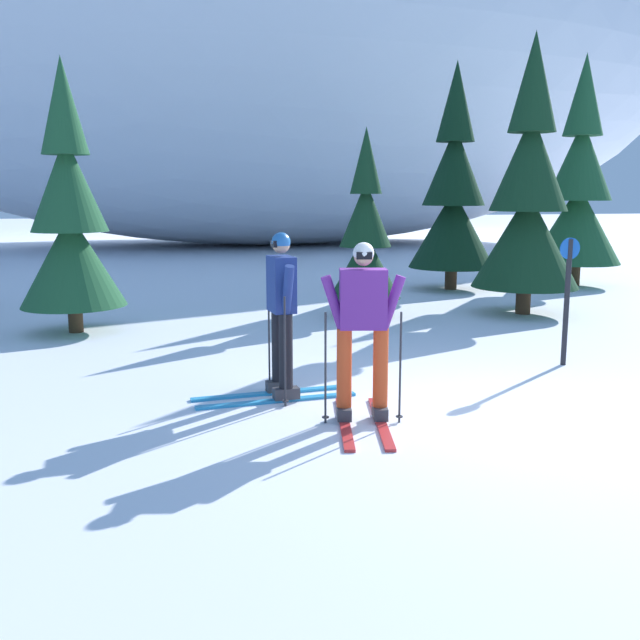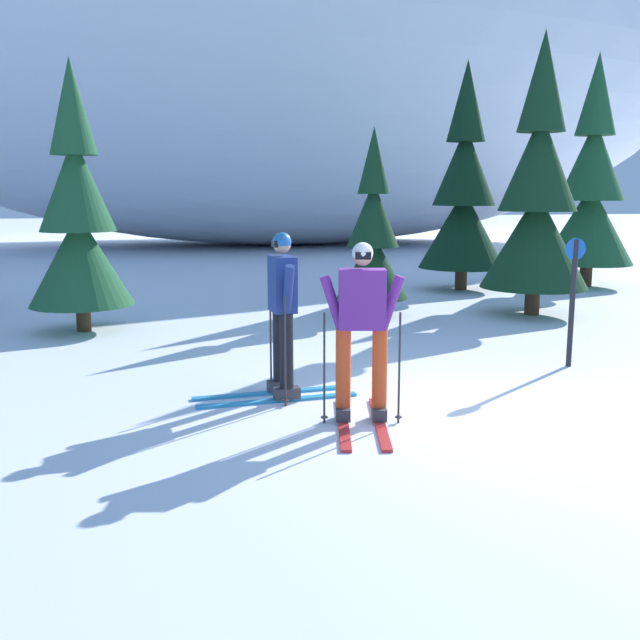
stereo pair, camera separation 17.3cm
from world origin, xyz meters
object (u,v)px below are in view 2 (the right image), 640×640
(pine_tree_far_right, at_px, (591,191))
(pine_tree_center_left, at_px, (373,239))
(trail_marker_post, at_px, (573,295))
(skier_purple_jacket, at_px, (362,328))
(pine_tree_right, at_px, (464,196))
(pine_tree_center_right, at_px, (537,199))
(pine_tree_left, at_px, (78,220))
(skier_navy_jacket, at_px, (282,313))

(pine_tree_far_right, bearing_deg, pine_tree_center_left, -154.23)
(pine_tree_far_right, xyz_separation_m, trail_marker_post, (-4.86, -7.29, -1.33))
(skier_purple_jacket, distance_m, pine_tree_center_left, 6.20)
(skier_purple_jacket, relative_size, pine_tree_far_right, 0.33)
(pine_tree_center_left, bearing_deg, pine_tree_right, 45.13)
(pine_tree_center_right, height_order, trail_marker_post, pine_tree_center_right)
(pine_tree_right, bearing_deg, trail_marker_post, -102.64)
(pine_tree_right, bearing_deg, pine_tree_left, -157.08)
(pine_tree_center_left, bearing_deg, trail_marker_post, -71.46)
(skier_navy_jacket, relative_size, pine_tree_center_right, 0.36)
(pine_tree_center_right, bearing_deg, skier_navy_jacket, -140.85)
(pine_tree_right, xyz_separation_m, pine_tree_far_right, (3.21, -0.05, 0.12))
(pine_tree_left, relative_size, pine_tree_right, 0.84)
(skier_purple_jacket, distance_m, pine_tree_right, 10.32)
(pine_tree_center_right, relative_size, pine_tree_right, 0.98)
(skier_purple_jacket, xyz_separation_m, pine_tree_far_right, (8.14, 8.93, 1.33))
(skier_navy_jacket, relative_size, pine_tree_right, 0.35)
(pine_tree_center_right, bearing_deg, pine_tree_right, 88.30)
(skier_purple_jacket, xyz_separation_m, trail_marker_post, (3.29, 1.64, -0.01))
(skier_purple_jacket, xyz_separation_m, pine_tree_left, (-3.17, 5.56, 0.86))
(skier_navy_jacket, bearing_deg, pine_tree_far_right, 42.08)
(skier_navy_jacket, bearing_deg, pine_tree_center_left, 63.06)
(skier_navy_jacket, bearing_deg, skier_purple_jacket, -58.55)
(skier_navy_jacket, relative_size, trail_marker_post, 1.09)
(skier_purple_jacket, distance_m, pine_tree_left, 6.46)
(pine_tree_center_right, bearing_deg, pine_tree_left, 179.24)
(pine_tree_left, height_order, pine_tree_right, pine_tree_right)
(pine_tree_far_right, bearing_deg, pine_tree_left, -163.40)
(pine_tree_center_right, height_order, pine_tree_right, pine_tree_right)
(pine_tree_left, bearing_deg, trail_marker_post, -31.23)
(pine_tree_left, relative_size, pine_tree_far_right, 0.79)
(pine_tree_left, relative_size, pine_tree_center_left, 1.28)
(pine_tree_left, xyz_separation_m, pine_tree_right, (8.10, 3.43, 0.35))
(pine_tree_center_left, bearing_deg, skier_purple_jacket, -107.50)
(skier_navy_jacket, distance_m, trail_marker_post, 3.96)
(pine_tree_center_right, bearing_deg, trail_marker_post, -112.03)
(pine_tree_right, xyz_separation_m, trail_marker_post, (-1.65, -7.34, -1.22))
(pine_tree_left, height_order, pine_tree_center_right, pine_tree_center_right)
(pine_tree_left, bearing_deg, pine_tree_center_left, 3.86)
(pine_tree_center_left, height_order, trail_marker_post, pine_tree_center_left)
(skier_purple_jacket, distance_m, pine_tree_center_right, 7.38)
(pine_tree_far_right, bearing_deg, trail_marker_post, -123.69)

